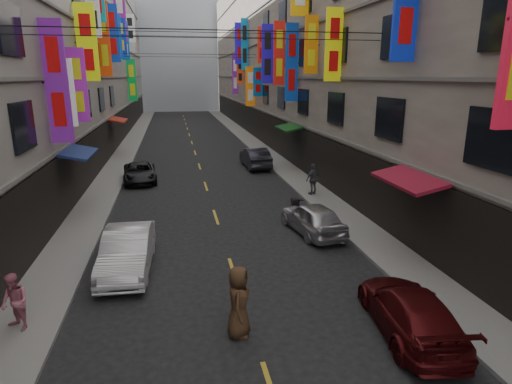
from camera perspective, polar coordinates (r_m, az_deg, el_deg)
name	(u,v)px	position (r m, az deg, el deg)	size (l,w,h in m)	color
sidewalk_left	(124,154)	(38.14, -17.20, 4.82)	(2.00, 90.00, 0.12)	slate
sidewalk_right	(262,150)	(38.70, 0.81, 5.64)	(2.00, 90.00, 0.12)	slate
building_row_left	(33,36)	(38.83, -27.61, 18.00)	(10.14, 90.00, 19.00)	gray
building_row_right	(330,40)	(39.92, 9.82, 19.30)	(10.14, 90.00, 19.00)	#A19487
haze_block	(179,52)	(87.49, -10.28, 17.95)	(18.00, 8.00, 22.00)	#ABB3BE
shop_signage	(194,35)	(31.04, -8.33, 19.97)	(14.00, 55.00, 11.57)	#2110C0
street_awnings	(185,149)	(21.64, -9.45, 5.71)	(13.99, 35.20, 0.41)	#144B19
overhead_cables	(201,33)	(25.52, -7.35, 20.27)	(14.00, 38.04, 1.24)	black
lane_markings	(197,159)	(35.01, -7.86, 4.39)	(0.12, 80.20, 0.01)	gold
scooter_far_right	(296,209)	(20.23, 5.35, -2.28)	(0.51, 1.80, 1.14)	black
car_left_mid	(127,251)	(15.40, -16.77, -7.50)	(1.54, 4.40, 1.45)	silver
car_left_far	(140,173)	(28.02, -15.24, 2.51)	(1.97, 4.27, 1.19)	black
car_right_near	(410,311)	(12.16, 19.83, -14.71)	(1.73, 4.26, 1.24)	#4F0D0F
car_right_mid	(313,218)	(18.33, 7.57, -3.45)	(1.59, 3.96, 1.35)	silver
car_right_far	(255,158)	(31.32, -0.12, 4.61)	(1.55, 4.45, 1.47)	#2A2A32
pedestrian_lfar	(15,302)	(12.91, -29.49, -12.68)	(0.75, 0.51, 1.54)	#CC6C83
pedestrian_rfar	(313,179)	(23.86, 7.64, 1.73)	(1.02, 0.58, 1.74)	#525355
pedestrian_crossing	(239,302)	(11.24, -2.34, -14.40)	(0.93, 0.63, 1.90)	#49301D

